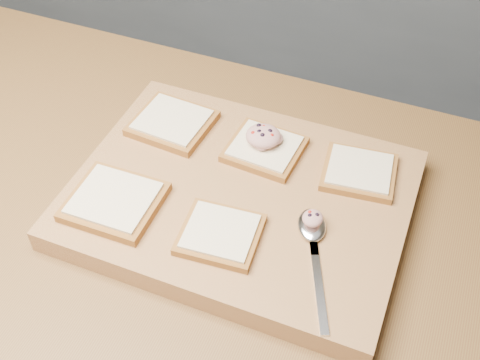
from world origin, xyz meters
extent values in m
cube|color=brown|center=(0.00, 0.00, 0.87)|extent=(2.00, 0.80, 0.06)
cube|color=slate|center=(0.00, 1.43, 0.45)|extent=(3.60, 0.60, 0.90)
cube|color=#A27745|center=(-0.08, 0.05, 0.92)|extent=(0.50, 0.38, 0.04)
cube|color=olive|center=(-0.23, 0.14, 0.95)|extent=(0.13, 0.12, 0.01)
cube|color=#F8E2BD|center=(-0.23, 0.14, 0.96)|extent=(0.11, 0.10, 0.00)
cube|color=olive|center=(-0.07, 0.14, 0.95)|extent=(0.12, 0.11, 0.01)
cube|color=#F8E2BD|center=(-0.07, 0.14, 0.95)|extent=(0.10, 0.10, 0.00)
cube|color=olive|center=(0.08, 0.15, 0.95)|extent=(0.12, 0.11, 0.01)
cube|color=#F8E2BD|center=(0.08, 0.15, 0.95)|extent=(0.10, 0.10, 0.00)
cube|color=olive|center=(-0.24, -0.05, 0.95)|extent=(0.13, 0.12, 0.01)
cube|color=#F8E2BD|center=(-0.24, -0.05, 0.96)|extent=(0.11, 0.10, 0.00)
cube|color=olive|center=(-0.07, -0.04, 0.95)|extent=(0.12, 0.11, 0.01)
cube|color=#F8E2BD|center=(-0.07, -0.04, 0.95)|extent=(0.10, 0.09, 0.00)
ellipsoid|color=#D38F87|center=(-0.07, 0.15, 0.97)|extent=(0.06, 0.05, 0.03)
sphere|color=black|center=(-0.07, 0.15, 0.98)|extent=(0.01, 0.01, 0.01)
sphere|color=black|center=(-0.09, 0.16, 0.98)|extent=(0.01, 0.01, 0.01)
sphere|color=black|center=(-0.07, 0.14, 0.98)|extent=(0.01, 0.01, 0.01)
sphere|color=black|center=(-0.08, 0.14, 0.98)|extent=(0.01, 0.01, 0.01)
sphere|color=#A5140C|center=(-0.06, 0.14, 0.98)|extent=(0.01, 0.01, 0.01)
sphere|color=#A5140C|center=(-0.08, 0.16, 0.98)|extent=(0.01, 0.01, 0.01)
sphere|color=#A5140C|center=(-0.09, 0.14, 0.98)|extent=(0.01, 0.01, 0.01)
ellipsoid|color=silver|center=(0.05, 0.02, 0.95)|extent=(0.06, 0.07, 0.01)
cube|color=silver|center=(0.06, -0.01, 0.94)|extent=(0.03, 0.04, 0.00)
cube|color=silver|center=(0.08, -0.07, 0.94)|extent=(0.07, 0.14, 0.00)
ellipsoid|color=#D38F87|center=(0.05, 0.02, 0.96)|extent=(0.03, 0.03, 0.02)
sphere|color=black|center=(0.05, 0.02, 0.97)|extent=(0.01, 0.01, 0.01)
sphere|color=black|center=(0.04, 0.02, 0.97)|extent=(0.01, 0.01, 0.01)
sphere|color=#A5140C|center=(0.04, 0.02, 0.97)|extent=(0.01, 0.01, 0.01)
camera|label=1|loc=(0.15, -0.52, 1.61)|focal=45.00mm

